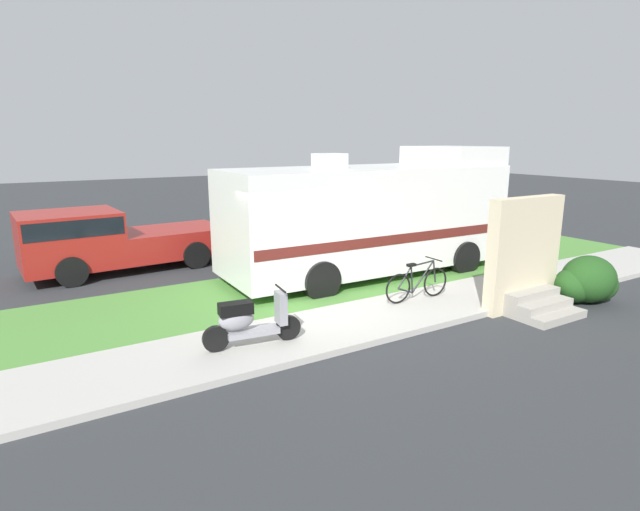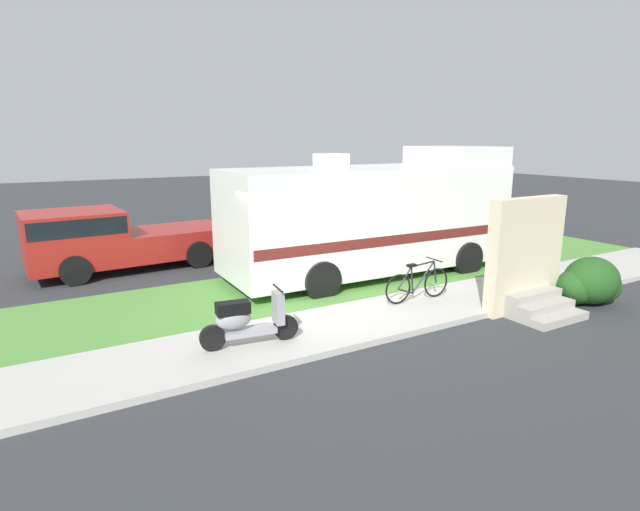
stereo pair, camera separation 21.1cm
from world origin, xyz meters
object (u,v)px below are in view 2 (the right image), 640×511
motorhome_rv (372,216)px  bottle_green (490,290)px  scooter (246,320)px  bicycle (417,284)px  pickup_truck_near (110,238)px  pickup_truck_far (336,200)px

motorhome_rv → bottle_green: (0.98, -3.16, -1.35)m
scooter → bicycle: (4.15, 0.43, -0.08)m
motorhome_rv → scooter: size_ratio=4.47×
bicycle → pickup_truck_near: size_ratio=0.31×
scooter → pickup_truck_near: pickup_truck_near is taller
motorhome_rv → pickup_truck_far: bearing=64.4°
bicycle → bottle_green: 1.74m
pickup_truck_far → bottle_green: (-2.77, -11.00, -0.73)m
motorhome_rv → pickup_truck_near: 7.15m
pickup_truck_near → bottle_green: pickup_truck_near is taller
bicycle → pickup_truck_far: pickup_truck_far is taller
pickup_truck_near → pickup_truck_far: size_ratio=1.00×
motorhome_rv → bicycle: bearing=-104.1°
pickup_truck_far → bottle_green: pickup_truck_far is taller
scooter → pickup_truck_near: size_ratio=0.31×
motorhome_rv → bicycle: motorhome_rv is taller
pickup_truck_far → motorhome_rv: bearing=-115.6°
scooter → pickup_truck_near: bearing=99.2°
bicycle → pickup_truck_near: pickup_truck_near is taller
bottle_green → bicycle: bearing=161.0°
pickup_truck_far → bottle_green: size_ratio=18.38×
motorhome_rv → bicycle: (-0.65, -2.60, -1.10)m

